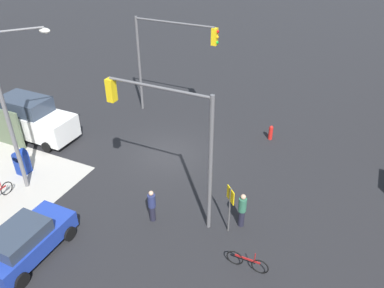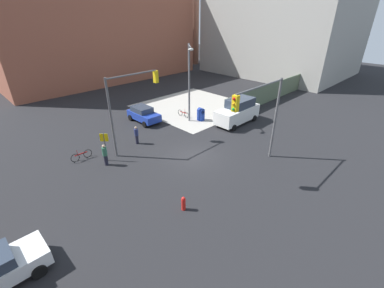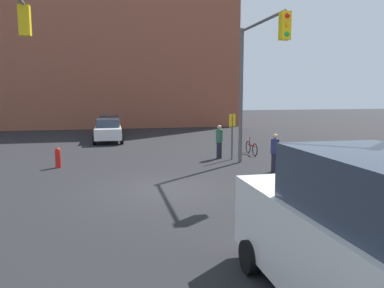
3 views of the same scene
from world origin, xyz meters
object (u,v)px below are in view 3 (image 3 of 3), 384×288
(pedestrian_crossing, at_px, (219,141))
(bicycle_at_crosswalk, at_px, (251,148))
(pedestrian_waiting, at_px, (275,152))
(traffic_signal_nw_corner, at_px, (256,66))
(sedan_white, at_px, (108,130))
(traffic_signal_se_corner, at_px, (0,45))
(coupe_orange, at_px, (109,124))
(fire_hydrant, at_px, (58,157))
(van_white_delivery, at_px, (369,244))

(pedestrian_crossing, height_order, bicycle_at_crosswalk, pedestrian_crossing)
(pedestrian_waiting, bearing_deg, traffic_signal_nw_corner, 90.25)
(pedestrian_crossing, bearing_deg, sedan_white, -39.19)
(traffic_signal_se_corner, relative_size, pedestrian_waiting, 3.86)
(coupe_orange, bearing_deg, traffic_signal_nw_corner, 21.29)
(coupe_orange, height_order, bicycle_at_crosswalk, coupe_orange)
(pedestrian_crossing, relative_size, bicycle_at_crosswalk, 1.01)
(fire_hydrant, xyz_separation_m, coupe_orange, (-14.06, 2.31, 0.36))
(sedan_white, bearing_deg, coupe_orange, 179.13)
(traffic_signal_se_corner, bearing_deg, sedan_white, 171.24)
(fire_hydrant, relative_size, pedestrian_crossing, 0.53)
(traffic_signal_se_corner, xyz_separation_m, coupe_orange, (-21.34, 2.61, -3.81))
(coupe_orange, bearing_deg, fire_hydrant, -9.33)
(traffic_signal_nw_corner, xyz_separation_m, coupe_orange, (-16.40, -6.39, -3.75))
(coupe_orange, distance_m, pedestrian_crossing, 14.43)
(fire_hydrant, relative_size, pedestrian_waiting, 0.56)
(pedestrian_waiting, bearing_deg, sedan_white, 73.95)
(traffic_signal_nw_corner, height_order, bicycle_at_crosswalk, traffic_signal_nw_corner)
(pedestrian_crossing, bearing_deg, van_white_delivery, 98.26)
(pedestrian_crossing, bearing_deg, bicycle_at_crosswalk, -139.27)
(coupe_orange, relative_size, pedestrian_waiting, 2.54)
(traffic_signal_se_corner, relative_size, coupe_orange, 1.52)
(coupe_orange, bearing_deg, traffic_signal_se_corner, -6.97)
(traffic_signal_nw_corner, relative_size, van_white_delivery, 1.20)
(pedestrian_waiting, bearing_deg, van_white_delivery, -154.48)
(traffic_signal_se_corner, xyz_separation_m, pedestrian_waiting, (-4.28, 9.70, -3.78))
(sedan_white, relative_size, bicycle_at_crosswalk, 2.40)
(pedestrian_crossing, height_order, pedestrian_waiting, pedestrian_crossing)
(traffic_signal_se_corner, bearing_deg, traffic_signal_nw_corner, 118.76)
(traffic_signal_se_corner, xyz_separation_m, van_white_delivery, (6.23, 6.30, -3.37))
(traffic_signal_nw_corner, bearing_deg, traffic_signal_se_corner, -61.24)
(van_white_delivery, height_order, pedestrian_waiting, van_white_delivery)
(fire_hydrant, distance_m, sedan_white, 9.43)
(van_white_delivery, bearing_deg, pedestrian_crossing, 172.05)
(pedestrian_crossing, distance_m, pedestrian_waiting, 4.05)
(traffic_signal_se_corner, height_order, sedan_white, traffic_signal_se_corner)
(traffic_signal_nw_corner, height_order, coupe_orange, traffic_signal_nw_corner)
(traffic_signal_se_corner, xyz_separation_m, pedestrian_crossing, (-8.08, 8.30, -3.72))
(sedan_white, xyz_separation_m, coupe_orange, (-4.90, 0.07, 0.00))
(pedestrian_crossing, bearing_deg, traffic_signal_se_corner, 60.46)
(pedestrian_waiting, xyz_separation_m, bicycle_at_crosswalk, (-4.80, 0.80, -0.53))
(traffic_signal_nw_corner, distance_m, pedestrian_crossing, 4.88)
(traffic_signal_nw_corner, distance_m, pedestrian_waiting, 3.84)
(fire_hydrant, bearing_deg, coupe_orange, 170.67)
(traffic_signal_nw_corner, bearing_deg, coupe_orange, -158.71)
(coupe_orange, distance_m, pedestrian_waiting, 18.47)
(coupe_orange, xyz_separation_m, bicycle_at_crosswalk, (12.25, 7.89, -0.50))
(traffic_signal_nw_corner, distance_m, coupe_orange, 18.00)
(traffic_signal_se_corner, distance_m, fire_hydrant, 8.39)
(pedestrian_crossing, bearing_deg, traffic_signal_nw_corner, 118.77)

